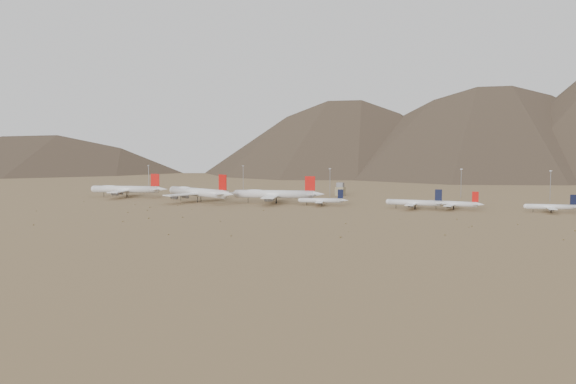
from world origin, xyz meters
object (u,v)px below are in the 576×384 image
at_px(widebody_east, 275,194).
at_px(narrowbody_a, 322,200).
at_px(narrowbody_b, 416,203).
at_px(control_tower, 340,190).
at_px(widebody_west, 126,189).
at_px(widebody_centre, 198,192).

bearing_deg(widebody_east, narrowbody_a, -17.96).
height_order(narrowbody_b, control_tower, narrowbody_b).
height_order(narrowbody_a, narrowbody_b, narrowbody_b).
relative_size(widebody_west, widebody_east, 0.96).
relative_size(widebody_centre, control_tower, 6.30).
height_order(widebody_centre, narrowbody_b, widebody_centre).
bearing_deg(widebody_west, widebody_centre, -23.66).
bearing_deg(widebody_west, control_tower, 13.35).
xyz_separation_m(narrowbody_a, narrowbody_b, (72.02, 0.17, 0.74)).
height_order(widebody_east, narrowbody_a, widebody_east).
xyz_separation_m(widebody_west, widebody_east, (144.90, -3.58, 0.34)).
height_order(widebody_west, narrowbody_b, widebody_west).
relative_size(widebody_east, narrowbody_b, 1.59).
distance_m(widebody_centre, narrowbody_a, 104.84).
bearing_deg(narrowbody_b, control_tower, 133.32).
height_order(widebody_centre, narrowbody_a, widebody_centre).
xyz_separation_m(widebody_centre, control_tower, (91.35, 100.89, -2.87)).
bearing_deg(widebody_centre, widebody_west, -168.86).
distance_m(widebody_east, narrowbody_a, 41.43).
bearing_deg(narrowbody_a, control_tower, 84.48).
xyz_separation_m(widebody_east, control_tower, (28.08, 89.02, -2.32)).
xyz_separation_m(widebody_centre, narrowbody_a, (104.42, 8.50, -4.00)).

